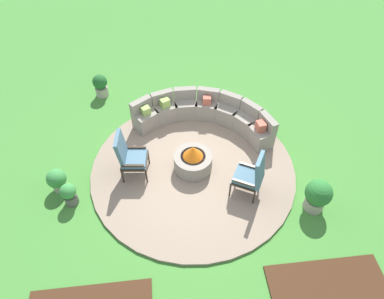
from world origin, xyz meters
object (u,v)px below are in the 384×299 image
potted_plant_0 (101,85)px  potted_plant_1 (57,180)px  curved_stone_bench (205,115)px  lounge_chair_front_right (252,175)px  potted_plant_3 (69,194)px  lounge_chair_front_left (129,155)px  potted_plant_2 (318,195)px  fire_pit (193,160)px

potted_plant_0 → potted_plant_1: (-0.70, -3.16, -0.03)m
potted_plant_1 → curved_stone_bench: bearing=25.7°
lounge_chair_front_right → potted_plant_3: lounge_chair_front_right is taller
lounge_chair_front_right → potted_plant_1: lounge_chair_front_right is taller
lounge_chair_front_left → potted_plant_0: (-0.85, 2.93, -0.29)m
lounge_chair_front_right → potted_plant_0: bearing=70.1°
potted_plant_3 → potted_plant_2: bearing=-7.7°
curved_stone_bench → potted_plant_0: bearing=149.7°
potted_plant_0 → potted_plant_3: size_ratio=1.18×
potted_plant_2 → potted_plant_0: bearing=137.2°
potted_plant_0 → potted_plant_3: (-0.41, -3.55, -0.04)m
curved_stone_bench → lounge_chair_front_left: size_ratio=2.97×
lounge_chair_front_right → potted_plant_2: bearing=-83.1°
potted_plant_2 → lounge_chair_front_right: bearing=158.4°
curved_stone_bench → potted_plant_2: curved_stone_bench is taller
lounge_chair_front_left → potted_plant_3: 1.44m
curved_stone_bench → lounge_chair_front_right: lounge_chair_front_right is taller
potted_plant_0 → potted_plant_1: bearing=-102.5°
lounge_chair_front_right → potted_plant_1: 4.05m
curved_stone_bench → lounge_chair_front_left: (-1.80, -1.38, 0.25)m
potted_plant_3 → lounge_chair_front_right: bearing=-2.7°
fire_pit → potted_plant_3: bearing=-166.9°
potted_plant_0 → potted_plant_2: (4.55, -4.22, 0.08)m
potted_plant_1 → lounge_chair_front_left: bearing=8.6°
potted_plant_1 → potted_plant_3: size_ratio=1.02×
lounge_chair_front_right → potted_plant_3: 3.73m
curved_stone_bench → potted_plant_2: bearing=-54.5°
fire_pit → potted_plant_1: bearing=-175.6°
fire_pit → curved_stone_bench: size_ratio=0.25×
lounge_chair_front_right → potted_plant_1: bearing=110.6°
fire_pit → potted_plant_1: (-2.90, -0.22, -0.00)m
fire_pit → potted_plant_2: potted_plant_2 is taller
lounge_chair_front_right → potted_plant_0: size_ratio=1.71×
curved_stone_bench → potted_plant_0: size_ratio=5.10×
fire_pit → lounge_chair_front_right: lounge_chair_front_right is taller
curved_stone_bench → lounge_chair_front_left: 2.28m
lounge_chair_front_right → potted_plant_2: (1.25, -0.50, -0.20)m
curved_stone_bench → potted_plant_2: 3.28m
curved_stone_bench → lounge_chair_front_right: 2.28m
fire_pit → lounge_chair_front_left: 1.39m
potted_plant_1 → potted_plant_3: bearing=-52.5°
curved_stone_bench → potted_plant_0: (-2.65, 1.55, -0.03)m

